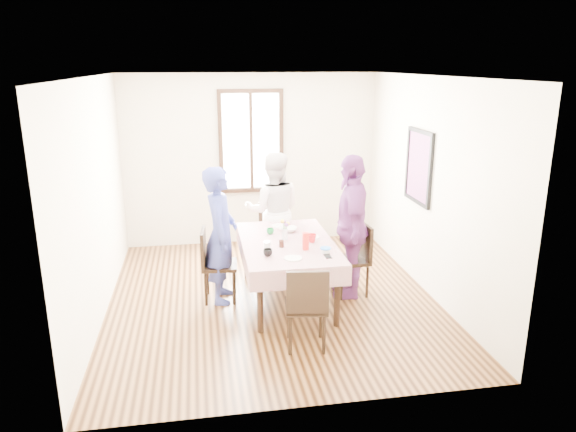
# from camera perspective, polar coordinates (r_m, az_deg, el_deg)

# --- Properties ---
(ground) EXTENTS (4.50, 4.50, 0.00)m
(ground) POSITION_cam_1_polar(r_m,az_deg,el_deg) (6.80, -1.74, -8.67)
(ground) COLOR black
(ground) RESTS_ON ground
(back_wall) EXTENTS (4.00, 0.00, 4.00)m
(back_wall) POSITION_cam_1_polar(r_m,az_deg,el_deg) (8.54, -3.94, 5.97)
(back_wall) COLOR beige
(back_wall) RESTS_ON ground
(right_wall) EXTENTS (0.00, 4.50, 4.50)m
(right_wall) POSITION_cam_1_polar(r_m,az_deg,el_deg) (6.91, 14.83, 3.02)
(right_wall) COLOR beige
(right_wall) RESTS_ON ground
(window_frame) EXTENTS (1.02, 0.06, 1.62)m
(window_frame) POSITION_cam_1_polar(r_m,az_deg,el_deg) (8.48, -3.96, 7.94)
(window_frame) COLOR black
(window_frame) RESTS_ON back_wall
(window_pane) EXTENTS (0.90, 0.02, 1.50)m
(window_pane) POSITION_cam_1_polar(r_m,az_deg,el_deg) (8.49, -3.97, 7.95)
(window_pane) COLOR white
(window_pane) RESTS_ON back_wall
(art_poster) EXTENTS (0.04, 0.76, 0.96)m
(art_poster) POSITION_cam_1_polar(r_m,az_deg,el_deg) (7.13, 13.82, 5.13)
(art_poster) COLOR red
(art_poster) RESTS_ON right_wall
(dining_table) EXTENTS (0.98, 1.67, 0.75)m
(dining_table) POSITION_cam_1_polar(r_m,az_deg,el_deg) (6.60, -0.07, -5.94)
(dining_table) COLOR black
(dining_table) RESTS_ON ground
(tablecloth) EXTENTS (1.10, 1.79, 0.01)m
(tablecloth) POSITION_cam_1_polar(r_m,az_deg,el_deg) (6.46, -0.07, -2.81)
(tablecloth) COLOR #590816
(tablecloth) RESTS_ON dining_table
(chair_left) EXTENTS (0.45, 0.45, 0.91)m
(chair_left) POSITION_cam_1_polar(r_m,az_deg,el_deg) (6.64, -7.30, -5.20)
(chair_left) COLOR black
(chair_left) RESTS_ON ground
(chair_right) EXTENTS (0.44, 0.44, 0.91)m
(chair_right) POSITION_cam_1_polar(r_m,az_deg,el_deg) (6.79, 6.69, -4.67)
(chair_right) COLOR black
(chair_right) RESTS_ON ground
(chair_far) EXTENTS (0.46, 0.46, 0.91)m
(chair_far) POSITION_cam_1_polar(r_m,az_deg,el_deg) (7.63, -1.51, -2.19)
(chair_far) COLOR black
(chair_far) RESTS_ON ground
(chair_near) EXTENTS (0.47, 0.47, 0.91)m
(chair_near) POSITION_cam_1_polar(r_m,az_deg,el_deg) (5.53, 1.94, -9.58)
(chair_near) COLOR black
(chair_near) RESTS_ON ground
(person_left) EXTENTS (0.48, 0.66, 1.68)m
(person_left) POSITION_cam_1_polar(r_m,az_deg,el_deg) (6.51, -7.23, -2.03)
(person_left) COLOR navy
(person_left) RESTS_ON ground
(person_far) EXTENTS (0.90, 0.75, 1.67)m
(person_far) POSITION_cam_1_polar(r_m,az_deg,el_deg) (7.50, -1.51, 0.53)
(person_far) COLOR white
(person_far) RESTS_ON ground
(person_right) EXTENTS (0.63, 1.12, 1.80)m
(person_right) POSITION_cam_1_polar(r_m,az_deg,el_deg) (6.64, 6.63, -1.09)
(person_right) COLOR #753479
(person_right) RESTS_ON ground
(mug_black) EXTENTS (0.10, 0.10, 0.08)m
(mug_black) POSITION_cam_1_polar(r_m,az_deg,el_deg) (5.98, -2.17, -3.92)
(mug_black) COLOR black
(mug_black) RESTS_ON tablecloth
(mug_flag) EXTENTS (0.15, 0.15, 0.10)m
(mug_flag) POSITION_cam_1_polar(r_m,az_deg,el_deg) (6.43, 2.58, -2.39)
(mug_flag) COLOR red
(mug_flag) RESTS_ON tablecloth
(mug_green) EXTENTS (0.13, 0.13, 0.07)m
(mug_green) POSITION_cam_1_polar(r_m,az_deg,el_deg) (6.74, -1.92, -1.64)
(mug_green) COLOR #0C7226
(mug_green) RESTS_ON tablecloth
(serving_bowl) EXTENTS (0.26, 0.26, 0.05)m
(serving_bowl) POSITION_cam_1_polar(r_m,az_deg,el_deg) (6.84, 0.05, -1.45)
(serving_bowl) COLOR white
(serving_bowl) RESTS_ON tablecloth
(juice_carton) EXTENTS (0.06, 0.06, 0.20)m
(juice_carton) POSITION_cam_1_polar(r_m,az_deg,el_deg) (6.17, 1.89, -2.70)
(juice_carton) COLOR red
(juice_carton) RESTS_ON tablecloth
(butter_tub) EXTENTS (0.10, 0.10, 0.05)m
(butter_tub) POSITION_cam_1_polar(r_m,az_deg,el_deg) (6.09, 4.02, -3.73)
(butter_tub) COLOR white
(butter_tub) RESTS_ON tablecloth
(jam_jar) EXTENTS (0.06, 0.06, 0.08)m
(jam_jar) POSITION_cam_1_polar(r_m,az_deg,el_deg) (6.26, -0.70, -2.98)
(jam_jar) COLOR black
(jam_jar) RESTS_ON tablecloth
(drinking_glass) EXTENTS (0.08, 0.08, 0.11)m
(drinking_glass) POSITION_cam_1_polar(r_m,az_deg,el_deg) (6.13, -2.24, -3.27)
(drinking_glass) COLOR silver
(drinking_glass) RESTS_ON tablecloth
(smartphone) EXTENTS (0.07, 0.14, 0.01)m
(smartphone) POSITION_cam_1_polar(r_m,az_deg,el_deg) (5.99, 4.28, -4.31)
(smartphone) COLOR black
(smartphone) RESTS_ON tablecloth
(flower_vase) EXTENTS (0.07, 0.07, 0.14)m
(flower_vase) POSITION_cam_1_polar(r_m,az_deg,el_deg) (6.52, -0.33, -1.94)
(flower_vase) COLOR silver
(flower_vase) RESTS_ON tablecloth
(plate_right) EXTENTS (0.20, 0.20, 0.01)m
(plate_right) POSITION_cam_1_polar(r_m,az_deg,el_deg) (6.62, 2.53, -2.24)
(plate_right) COLOR white
(plate_right) RESTS_ON tablecloth
(plate_far) EXTENTS (0.20, 0.20, 0.01)m
(plate_far) POSITION_cam_1_polar(r_m,az_deg,el_deg) (7.06, -0.97, -1.06)
(plate_far) COLOR white
(plate_far) RESTS_ON tablecloth
(plate_near) EXTENTS (0.20, 0.20, 0.01)m
(plate_near) POSITION_cam_1_polar(r_m,az_deg,el_deg) (5.91, 0.55, -4.53)
(plate_near) COLOR white
(plate_near) RESTS_ON tablecloth
(butter_lid) EXTENTS (0.12, 0.12, 0.01)m
(butter_lid) POSITION_cam_1_polar(r_m,az_deg,el_deg) (6.08, 4.03, -3.45)
(butter_lid) COLOR blue
(butter_lid) RESTS_ON butter_tub
(flower_bunch) EXTENTS (0.09, 0.09, 0.10)m
(flower_bunch) POSITION_cam_1_polar(r_m,az_deg,el_deg) (6.49, -0.33, -0.95)
(flower_bunch) COLOR yellow
(flower_bunch) RESTS_ON flower_vase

